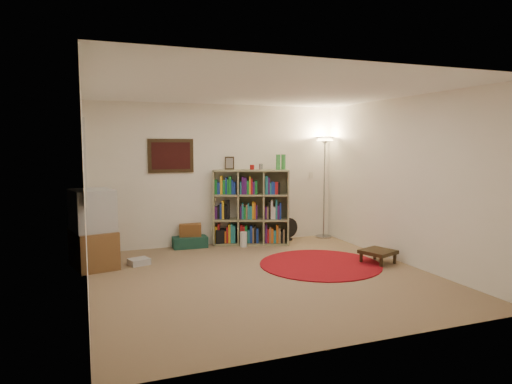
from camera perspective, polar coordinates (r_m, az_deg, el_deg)
room at (r=6.10m, az=0.46°, el=0.94°), size 4.54×4.54×2.54m
bookshelf at (r=8.20m, az=-0.75°, el=-2.04°), size 1.40×0.84×1.62m
floor_lamp at (r=8.79m, az=8.59°, el=4.70°), size 0.39×0.39×1.94m
floor_fan at (r=8.60m, az=4.00°, el=-4.63°), size 0.38×0.22×0.43m
tv_stand at (r=7.09m, az=-19.68°, el=-4.48°), size 0.71×0.89×1.14m
dvd_box at (r=7.12m, az=-14.42°, el=-8.43°), size 0.34×0.31×0.09m
suitcase at (r=8.13m, az=-8.32°, el=-6.16°), size 0.60×0.40×0.19m
wicker_basket at (r=8.13m, az=-8.22°, el=-4.69°), size 0.43×0.34×0.22m
duffel_bag at (r=8.36m, az=-3.96°, el=-5.48°), size 0.40×0.33×0.27m
paper_towel at (r=8.06m, az=-1.58°, el=-5.93°), size 0.16×0.16×0.26m
red_rug at (r=6.98m, az=8.03°, el=-8.92°), size 1.81×1.81×0.02m
side_table at (r=7.20m, az=15.01°, el=-7.28°), size 0.57×0.57×0.20m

